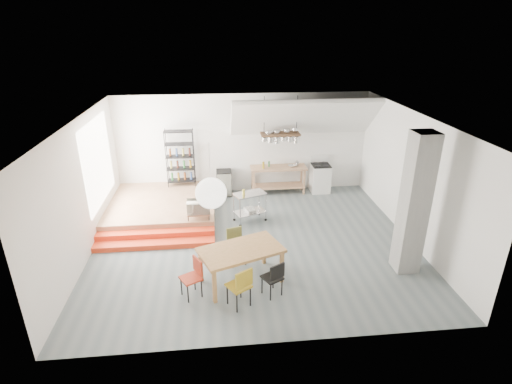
{
  "coord_description": "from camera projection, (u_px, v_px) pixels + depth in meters",
  "views": [
    {
      "loc": [
        -0.86,
        -8.86,
        5.18
      ],
      "look_at": [
        0.13,
        0.8,
        1.06
      ],
      "focal_mm": 28.0,
      "sensor_mm": 36.0,
      "label": 1
    }
  ],
  "objects": [
    {
      "name": "wire_shelving",
      "position": [
        180.0,
        157.0,
        12.44
      ],
      "size": [
        0.88,
        0.38,
        1.8
      ],
      "color": "black",
      "rests_on": "platform"
    },
    {
      "name": "microwave_shelf",
      "position": [
        199.0,
        213.0,
        10.56
      ],
      "size": [
        0.6,
        0.4,
        0.16
      ],
      "color": "#936949",
      "rests_on": "platform"
    },
    {
      "name": "slope_ceiling",
      "position": [
        304.0,
        117.0,
        12.04
      ],
      "size": [
        4.4,
        1.44,
        1.32
      ],
      "primitive_type": "cube",
      "rotation": [
        -0.73,
        0.0,
        0.0
      ],
      "color": "white",
      "rests_on": "wall_back"
    },
    {
      "name": "step_upper",
      "position": [
        156.0,
        235.0,
        10.29
      ],
      "size": [
        3.0,
        0.35,
        0.27
      ],
      "primitive_type": "cube",
      "color": "red",
      "rests_on": "ground"
    },
    {
      "name": "pot_rack",
      "position": [
        281.0,
        136.0,
        12.23
      ],
      "size": [
        1.2,
        0.5,
        1.43
      ],
      "color": "#43291A",
      "rests_on": "ceiling"
    },
    {
      "name": "step_lower",
      "position": [
        155.0,
        244.0,
        10.0
      ],
      "size": [
        3.0,
        0.35,
        0.13
      ],
      "primitive_type": "cube",
      "color": "red",
      "rests_on": "ground"
    },
    {
      "name": "mini_fridge",
      "position": [
        224.0,
        183.0,
        12.92
      ],
      "size": [
        0.48,
        0.48,
        0.82
      ],
      "primitive_type": "cube",
      "color": "black",
      "rests_on": "ground"
    },
    {
      "name": "chair_olive",
      "position": [
        236.0,
        243.0,
        9.21
      ],
      "size": [
        0.48,
        0.48,
        0.85
      ],
      "rotation": [
        0.0,
        0.0,
        0.28
      ],
      "color": "brown",
      "rests_on": "ground"
    },
    {
      "name": "wall_back",
      "position": [
        243.0,
        144.0,
        12.79
      ],
      "size": [
        8.0,
        0.04,
        3.2
      ],
      "primitive_type": "cube",
      "color": "silver",
      "rests_on": "ground"
    },
    {
      "name": "floor",
      "position": [
        254.0,
        242.0,
        10.22
      ],
      "size": [
        8.0,
        8.0,
        0.0
      ],
      "primitive_type": "plane",
      "color": "slate",
      "rests_on": "ground"
    },
    {
      "name": "rolling_cart",
      "position": [
        250.0,
        203.0,
        11.12
      ],
      "size": [
        0.96,
        0.75,
        0.85
      ],
      "rotation": [
        0.0,
        0.0,
        0.37
      ],
      "color": "silver",
      "rests_on": "ground"
    },
    {
      "name": "kitchen_counter",
      "position": [
        278.0,
        175.0,
        12.96
      ],
      "size": [
        1.8,
        0.6,
        0.91
      ],
      "color": "#936949",
      "rests_on": "ground"
    },
    {
      "name": "paper_lantern",
      "position": [
        211.0,
        193.0,
        7.58
      ],
      "size": [
        0.6,
        0.6,
        0.6
      ],
      "primitive_type": "sphere",
      "color": "white",
      "rests_on": "ceiling"
    },
    {
      "name": "wall_right",
      "position": [
        413.0,
        178.0,
        9.97
      ],
      "size": [
        0.04,
        7.0,
        3.2
      ],
      "primitive_type": "cube",
      "color": "silver",
      "rests_on": "ground"
    },
    {
      "name": "chair_red",
      "position": [
        194.0,
        274.0,
        8.06
      ],
      "size": [
        0.52,
        0.52,
        0.83
      ],
      "rotation": [
        0.0,
        0.0,
        -1.06
      ],
      "color": "#AE2F18",
      "rests_on": "ground"
    },
    {
      "name": "chair_mustard",
      "position": [
        241.0,
        284.0,
        7.7
      ],
      "size": [
        0.56,
        0.56,
        0.89
      ],
      "rotation": [
        0.0,
        0.0,
        3.7
      ],
      "color": "#A1821B",
      "rests_on": "ground"
    },
    {
      "name": "chair_black",
      "position": [
        274.0,
        276.0,
        8.04
      ],
      "size": [
        0.5,
        0.5,
        0.8
      ],
      "rotation": [
        0.0,
        0.0,
        3.65
      ],
      "color": "black",
      "rests_on": "ground"
    },
    {
      "name": "wall_left",
      "position": [
        82.0,
        191.0,
        9.21
      ],
      "size": [
        0.04,
        7.0,
        3.2
      ],
      "primitive_type": "cube",
      "color": "silver",
      "rests_on": "ground"
    },
    {
      "name": "ceiling",
      "position": [
        254.0,
        119.0,
        8.96
      ],
      "size": [
        8.0,
        7.0,
        0.02
      ],
      "primitive_type": "cube",
      "color": "white",
      "rests_on": "wall_back"
    },
    {
      "name": "concrete_column",
      "position": [
        414.0,
        205.0,
        8.53
      ],
      "size": [
        0.5,
        0.5,
        3.2
      ],
      "primitive_type": "cube",
      "color": "gray",
      "rests_on": "ground"
    },
    {
      "name": "window_pane",
      "position": [
        98.0,
        162.0,
        10.51
      ],
      "size": [
        0.02,
        2.5,
        2.2
      ],
      "primitive_type": "cube",
      "color": "white",
      "rests_on": "wall_left"
    },
    {
      "name": "stove",
      "position": [
        320.0,
        178.0,
        13.15
      ],
      "size": [
        0.6,
        0.6,
        1.18
      ],
      "color": "white",
      "rests_on": "ground"
    },
    {
      "name": "bowl",
      "position": [
        292.0,
        166.0,
        12.83
      ],
      "size": [
        0.3,
        0.3,
        0.06
      ],
      "primitive_type": "imported",
      "rotation": [
        0.0,
        0.0,
        0.36
      ],
      "color": "silver",
      "rests_on": "kitchen_counter"
    },
    {
      "name": "dining_table",
      "position": [
        241.0,
        252.0,
        8.4
      ],
      "size": [
        1.94,
        1.51,
        0.81
      ],
      "rotation": [
        0.0,
        0.0,
        0.37
      ],
      "color": "olive",
      "rests_on": "ground"
    },
    {
      "name": "platform",
      "position": [
        163.0,
        207.0,
        11.73
      ],
      "size": [
        3.0,
        3.0,
        0.4
      ],
      "primitive_type": "cube",
      "color": "#936949",
      "rests_on": "ground"
    },
    {
      "name": "microwave",
      "position": [
        198.0,
        207.0,
        10.48
      ],
      "size": [
        0.62,
        0.43,
        0.33
      ],
      "primitive_type": "imported",
      "rotation": [
        0.0,
        0.0,
        0.04
      ],
      "color": "beige",
      "rests_on": "microwave_shelf"
    }
  ]
}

